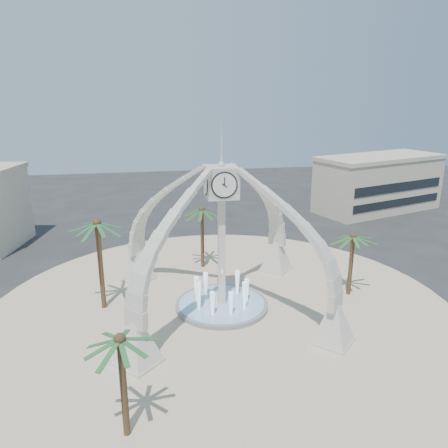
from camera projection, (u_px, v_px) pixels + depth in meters
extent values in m
plane|color=#282828|center=(222.00, 307.00, 37.81)|extent=(140.00, 140.00, 0.00)
cylinder|color=beige|center=(222.00, 307.00, 37.80)|extent=(40.00, 40.00, 0.06)
cube|color=silver|center=(222.00, 254.00, 36.39)|extent=(0.55, 0.55, 9.80)
cube|color=silver|center=(221.00, 182.00, 34.62)|extent=(2.50, 2.50, 2.50)
cone|color=silver|center=(221.00, 141.00, 33.68)|extent=(0.20, 0.20, 4.00)
cylinder|color=white|center=(224.00, 185.00, 33.40)|extent=(1.84, 0.04, 1.84)
pyramid|color=silver|center=(276.00, 256.00, 45.24)|extent=(3.80, 3.80, 3.20)
pyramid|color=silver|center=(138.00, 265.00, 42.76)|extent=(3.80, 3.80, 3.20)
pyramid|color=silver|center=(137.00, 344.00, 29.45)|extent=(3.80, 3.80, 3.20)
pyramid|color=silver|center=(334.00, 324.00, 31.93)|extent=(3.80, 3.80, 3.20)
cylinder|color=gray|center=(222.00, 305.00, 37.75)|extent=(8.00, 8.00, 0.40)
cylinder|color=#94C2DD|center=(222.00, 303.00, 37.69)|extent=(7.40, 7.40, 0.04)
cone|color=white|center=(222.00, 286.00, 37.22)|extent=(0.60, 0.60, 3.20)
cube|color=beige|center=(378.00, 185.00, 68.27)|extent=(21.49, 13.79, 8.00)
cube|color=beige|center=(381.00, 157.00, 67.03)|extent=(21.87, 14.17, 0.60)
cylinder|color=brown|center=(351.00, 265.00, 39.43)|extent=(0.38, 0.38, 5.77)
cylinder|color=brown|center=(101.00, 266.00, 36.59)|extent=(0.41, 0.41, 7.82)
cylinder|color=brown|center=(202.00, 238.00, 45.64)|extent=(0.38, 0.38, 6.47)
cylinder|color=brown|center=(124.00, 388.00, 22.87)|extent=(0.37, 0.37, 6.03)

